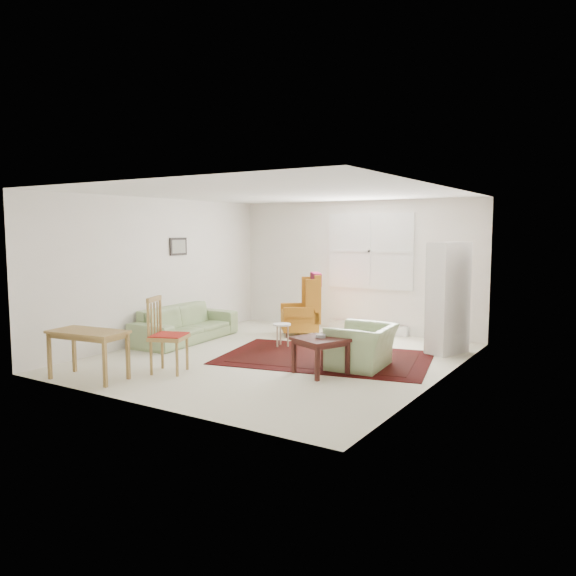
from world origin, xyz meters
The scene contains 10 objects.
room centered at (0.02, 0.21, 1.26)m, with size 5.04×5.54×2.51m.
rug centered at (0.63, 0.38, 0.02)m, with size 3.12×2.00×0.03m, color black, non-canonical shape.
sofa centered at (-2.10, 0.25, 0.42)m, with size 2.10×0.82×0.85m, color #8BA46D.
armchair centered at (1.36, 0.11, 0.37)m, with size 0.95×0.83×0.74m, color #8BA46D.
wingback_chair centered at (-0.67, 1.76, 0.58)m, with size 0.67×0.71×1.17m, color #B36F1B, non-canonical shape.
coffee_table centered at (1.02, -0.50, 0.25)m, with size 0.62×0.62×0.51m, color #3C1612, non-canonical shape.
stool centered at (-0.37, 0.70, 0.20)m, with size 0.30×0.30×0.40m, color white, non-canonical shape.
cabinet centered at (2.10, 1.72, 0.88)m, with size 0.37×0.71×1.76m, color white, non-canonical shape.
desk centered at (-1.42, -2.35, 0.32)m, with size 1.02×0.51×0.65m, color #9E7B3F, non-canonical shape.
desk_chair centered at (-0.78, -1.53, 0.52)m, with size 0.46×0.46×1.04m, color #9E7B3F, non-canonical shape.
Camera 1 is at (4.63, -7.06, 1.96)m, focal length 35.00 mm.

